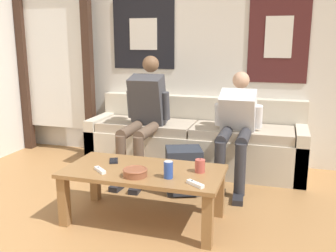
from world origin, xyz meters
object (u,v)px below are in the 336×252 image
at_px(couch, 194,143).
at_px(ceramic_bowl, 135,172).
at_px(coffee_table, 144,178).
at_px(drink_can_blue, 168,170).
at_px(backpack, 184,171).
at_px(pillar_candle, 200,166).
at_px(game_controller_near_right, 100,170).
at_px(person_seated_teen, 236,124).
at_px(cell_phone, 114,161).
at_px(game_controller_near_left, 195,184).
at_px(person_seated_adult, 144,113).

bearing_deg(couch, ceramic_bowl, -93.35).
distance_m(coffee_table, drink_can_blue, 0.29).
xyz_separation_m(backpack, pillar_candle, (0.27, -0.58, 0.27)).
xyz_separation_m(backpack, game_controller_near_right, (-0.44, -0.78, 0.23)).
xyz_separation_m(person_seated_teen, drink_can_blue, (-0.33, -1.13, -0.11)).
bearing_deg(coffee_table, couch, 86.45).
bearing_deg(pillar_candle, game_controller_near_right, -163.98).
bearing_deg(pillar_candle, cell_phone, 176.27).
height_order(game_controller_near_left, cell_phone, game_controller_near_left).
relative_size(coffee_table, person_seated_teen, 1.12).
relative_size(couch, person_seated_adult, 1.91).
relative_size(person_seated_teen, ceramic_bowl, 5.95).
bearing_deg(coffee_table, game_controller_near_left, -24.41).
bearing_deg(pillar_candle, person_seated_teen, 81.26).
xyz_separation_m(coffee_table, ceramic_bowl, (-0.00, -0.15, 0.10)).
distance_m(pillar_candle, cell_phone, 0.72).
relative_size(couch, ceramic_bowl, 12.93).
distance_m(person_seated_teen, ceramic_bowl, 1.31).
bearing_deg(pillar_candle, coffee_table, -171.35).
height_order(person_seated_teen, game_controller_near_left, person_seated_teen).
height_order(pillar_candle, game_controller_near_left, pillar_candle).
height_order(drink_can_blue, game_controller_near_left, drink_can_blue).
xyz_separation_m(person_seated_teen, game_controller_near_right, (-0.86, -1.15, -0.16)).
xyz_separation_m(couch, person_seated_teen, (0.48, -0.35, 0.31)).
height_order(coffee_table, person_seated_teen, person_seated_teen).
bearing_deg(person_seated_adult, backpack, -35.01).
bearing_deg(person_seated_adult, game_controller_near_left, -55.94).
relative_size(backpack, cell_phone, 2.73).
distance_m(ceramic_bowl, drink_can_blue, 0.24).
xyz_separation_m(person_seated_adult, game_controller_near_left, (0.82, -1.21, -0.22)).
height_order(person_seated_adult, person_seated_teen, person_seated_adult).
xyz_separation_m(person_seated_adult, pillar_candle, (0.79, -0.94, -0.19)).
distance_m(couch, game_controller_near_left, 1.61).
xyz_separation_m(person_seated_adult, ceramic_bowl, (0.36, -1.16, -0.20)).
bearing_deg(game_controller_near_right, backpack, 60.45).
bearing_deg(couch, person_seated_teen, -35.69).
distance_m(coffee_table, pillar_candle, 0.44).
distance_m(coffee_table, cell_phone, 0.33).
bearing_deg(game_controller_near_left, couch, 103.08).
height_order(couch, game_controller_near_right, couch).
relative_size(person_seated_adult, game_controller_near_left, 8.79).
distance_m(drink_can_blue, cell_phone, 0.58).
relative_size(ceramic_bowl, game_controller_near_left, 1.30).
bearing_deg(backpack, person_seated_adult, 144.99).
distance_m(person_seated_adult, drink_can_blue, 1.29).
bearing_deg(ceramic_bowl, person_seated_teen, 63.88).
height_order(ceramic_bowl, cell_phone, ceramic_bowl).
bearing_deg(coffee_table, pillar_candle, 8.65).
bearing_deg(cell_phone, pillar_candle, -3.73).
bearing_deg(person_seated_teen, game_controller_near_right, -126.66).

